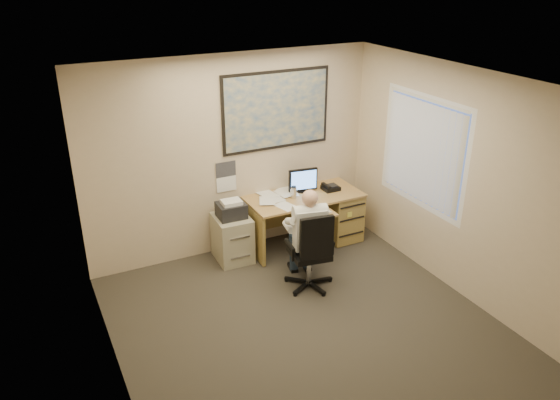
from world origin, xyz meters
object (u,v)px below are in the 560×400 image
filing_cabinet (232,234)px  office_chair (312,266)px  person (308,239)px  desk (324,211)px

filing_cabinet → office_chair: size_ratio=0.84×
person → desk: bearing=63.4°
desk → person: (-0.80, -0.98, 0.20)m
desk → filing_cabinet: size_ratio=1.83×
desk → office_chair: (-0.80, -1.05, -0.13)m
filing_cabinet → person: bearing=-57.4°
desk → person: size_ratio=1.25×
desk → filing_cabinet: (-1.40, 0.04, -0.07)m
filing_cabinet → office_chair: (0.60, -1.09, -0.07)m
filing_cabinet → desk: bearing=0.7°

